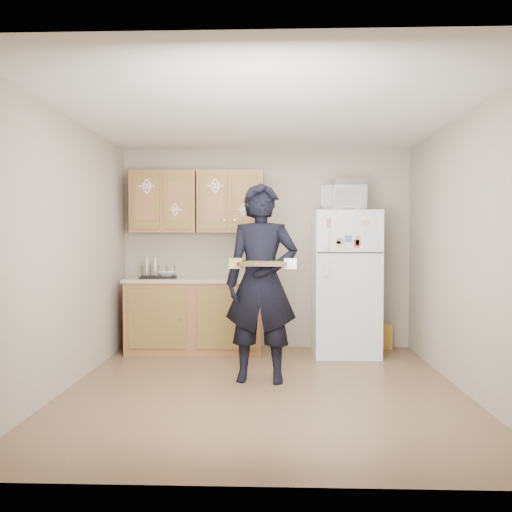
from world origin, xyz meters
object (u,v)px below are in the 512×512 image
at_px(refrigerator, 345,283).
at_px(person, 262,283).
at_px(dish_rack, 159,271).
at_px(baking_tray, 263,264).
at_px(microwave, 343,199).

distance_m(refrigerator, person, 1.52).
distance_m(person, dish_rack, 1.75).
relative_size(refrigerator, dish_rack, 3.91).
bearing_deg(baking_tray, microwave, 61.45).
xyz_separation_m(baking_tray, dish_rack, (-1.29, 1.50, -0.16)).
bearing_deg(refrigerator, microwave, -129.56).
distance_m(refrigerator, baking_tray, 1.77).
xyz_separation_m(refrigerator, dish_rack, (-2.25, 0.03, 0.14)).
height_order(person, baking_tray, person).
distance_m(person, microwave, 1.71).
height_order(refrigerator, microwave, microwave).
distance_m(microwave, dish_rack, 2.37).
relative_size(refrigerator, person, 0.89).
height_order(refrigerator, person, person).
relative_size(person, dish_rack, 4.39).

